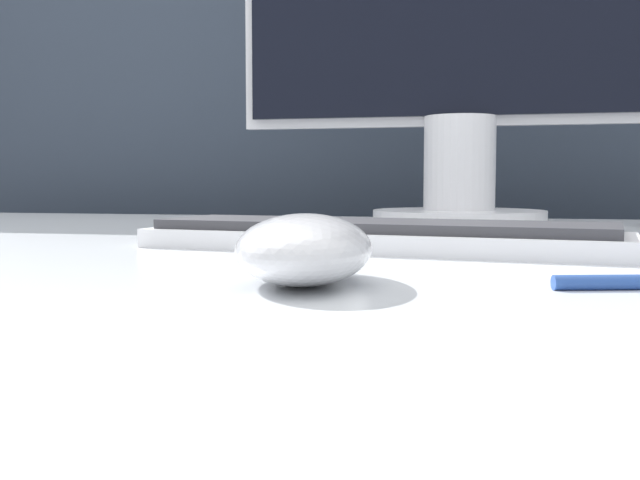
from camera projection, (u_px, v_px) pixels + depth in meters
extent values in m
cube|color=#333D4C|center=(451.00, 229.00, 1.29)|extent=(5.00, 0.03, 1.41)
ellipsoid|color=silver|center=(304.00, 249.00, 0.41)|extent=(0.09, 0.14, 0.04)
cube|color=white|center=(380.00, 240.00, 0.61)|extent=(0.41, 0.17, 0.02)
cube|color=#38383D|center=(380.00, 226.00, 0.61)|extent=(0.38, 0.15, 0.01)
cylinder|color=white|center=(459.00, 218.00, 0.94)|extent=(0.22, 0.22, 0.02)
cylinder|color=white|center=(459.00, 163.00, 0.94)|extent=(0.09, 0.09, 0.12)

